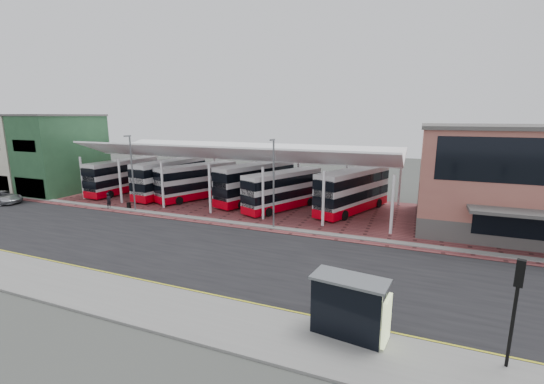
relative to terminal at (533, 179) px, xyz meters
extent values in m
plane|color=#3C3F3B|center=(-23.00, -13.92, -4.66)|extent=(140.00, 140.00, 0.00)
cube|color=black|center=(-23.00, -14.92, -4.65)|extent=(120.00, 14.00, 0.02)
cube|color=brown|center=(-21.00, -0.92, -4.63)|extent=(72.00, 16.00, 0.06)
cube|color=slate|center=(-23.00, -22.92, -4.59)|extent=(120.00, 4.00, 0.14)
cube|color=slate|center=(-23.00, -7.72, -4.59)|extent=(120.00, 0.80, 0.14)
cube|color=gold|center=(-23.00, -20.92, -4.63)|extent=(120.00, 0.12, 0.01)
cube|color=gold|center=(-23.00, -20.62, -4.63)|extent=(120.00, 0.12, 0.01)
cylinder|color=white|center=(-47.00, -5.42, -2.06)|extent=(0.26, 0.26, 5.20)
cylinder|color=white|center=(-47.00, 5.58, -2.36)|extent=(0.26, 0.26, 4.60)
cylinder|color=white|center=(-41.00, -5.42, -2.06)|extent=(0.26, 0.26, 5.20)
cylinder|color=white|center=(-41.00, 5.58, -2.36)|extent=(0.26, 0.26, 4.60)
cylinder|color=white|center=(-35.00, -5.42, -2.06)|extent=(0.26, 0.26, 5.20)
cylinder|color=white|center=(-35.00, 5.58, -2.36)|extent=(0.26, 0.26, 4.60)
cylinder|color=white|center=(-29.00, -5.42, -2.06)|extent=(0.26, 0.26, 5.20)
cylinder|color=white|center=(-29.00, 5.58, -2.36)|extent=(0.26, 0.26, 4.60)
cylinder|color=white|center=(-23.00, -5.42, -2.06)|extent=(0.26, 0.26, 5.20)
cylinder|color=white|center=(-23.00, 5.58, -2.36)|extent=(0.26, 0.26, 4.60)
cylinder|color=white|center=(-17.00, -5.42, -2.06)|extent=(0.26, 0.26, 5.20)
cylinder|color=white|center=(-17.00, 5.58, -2.36)|extent=(0.26, 0.26, 4.60)
cylinder|color=white|center=(-11.00, -5.42, -2.06)|extent=(0.26, 0.26, 5.20)
cylinder|color=white|center=(-11.00, 5.58, -2.36)|extent=(0.26, 0.26, 4.60)
cube|color=white|center=(-29.00, -3.22, 1.44)|extent=(37.00, 4.95, 1.95)
cube|color=white|center=(-29.00, 2.38, 1.24)|extent=(37.00, 7.12, 1.43)
cube|color=#514E4C|center=(0.00, 0.08, -3.76)|extent=(18.00, 12.00, 1.80)
cube|color=#AE6457|center=(0.00, 0.08, 0.74)|extent=(18.00, 12.00, 7.20)
cube|color=#514E4C|center=(0.00, 0.08, 4.44)|extent=(18.40, 12.40, 0.30)
cube|color=#2D5B37|center=(-53.00, -2.92, 0.34)|extent=(6.20, 10.00, 10.00)
cube|color=black|center=(-53.00, -7.82, -3.26)|extent=(5.20, 0.20, 2.40)
cube|color=black|center=(-53.00, -7.82, 1.84)|extent=(4.00, 0.20, 1.40)
cube|color=#514E4C|center=(-53.00, -2.92, 5.44)|extent=(6.40, 10.20, 0.25)
cube|color=silver|center=(-59.50, -2.92, 0.34)|extent=(6.20, 10.00, 10.00)
cube|color=#514E4C|center=(-59.50, -2.92, 5.44)|extent=(6.40, 10.20, 0.25)
cube|color=brown|center=(-66.00, -2.92, 0.34)|extent=(6.20, 10.00, 10.00)
cylinder|color=slate|center=(-37.00, -7.62, -0.66)|extent=(0.16, 0.16, 8.00)
cube|color=slate|center=(-37.00, -7.92, 3.34)|extent=(0.15, 0.90, 0.15)
cylinder|color=slate|center=(-21.00, -7.62, -0.66)|extent=(0.16, 0.16, 8.00)
cube|color=slate|center=(-21.00, -7.92, 3.34)|extent=(0.15, 0.90, 0.15)
cube|color=silver|center=(-45.17, -0.67, -2.33)|extent=(2.97, 10.52, 4.07)
cube|color=red|center=(-45.17, -0.67, -3.98)|extent=(3.01, 10.56, 0.85)
cube|color=black|center=(-45.17, -0.67, -2.76)|extent=(3.01, 10.56, 0.90)
cube|color=black|center=(-45.17, -0.67, -1.24)|extent=(3.01, 10.56, 0.90)
cube|color=black|center=(-45.48, -5.81, -2.42)|extent=(2.13, 0.22, 3.40)
cylinder|color=black|center=(-46.55, -3.92, -4.13)|extent=(0.32, 0.96, 0.95)
cylinder|color=black|center=(-44.19, -4.06, -4.13)|extent=(0.32, 0.96, 0.95)
cylinder|color=black|center=(-46.16, 2.72, -4.13)|extent=(0.32, 0.96, 0.95)
cylinder|color=black|center=(-43.80, 2.59, -4.13)|extent=(0.32, 0.96, 0.95)
cube|color=silver|center=(-38.16, 0.11, -2.22)|extent=(3.54, 11.11, 4.27)
cube|color=red|center=(-38.16, 0.11, -3.95)|extent=(3.59, 11.15, 0.89)
cube|color=black|center=(-38.16, 0.11, -2.66)|extent=(3.59, 11.15, 0.94)
cube|color=black|center=(-38.16, 0.11, -1.08)|extent=(3.59, 11.15, 0.94)
cube|color=black|center=(-38.69, -5.28, -2.32)|extent=(2.23, 0.32, 3.57)
cylinder|color=black|center=(-39.74, -3.25, -4.10)|extent=(0.37, 1.02, 0.99)
cylinder|color=black|center=(-37.27, -3.49, -4.10)|extent=(0.37, 1.02, 0.99)
cylinder|color=black|center=(-39.05, 3.71, -4.10)|extent=(0.37, 1.02, 0.99)
cylinder|color=black|center=(-36.58, 3.46, -4.10)|extent=(0.37, 1.02, 0.99)
cube|color=silver|center=(-34.04, -0.13, -2.38)|extent=(6.21, 10.25, 3.98)
cube|color=red|center=(-34.04, -0.13, -4.00)|extent=(6.26, 10.30, 0.83)
cube|color=black|center=(-34.04, -0.13, -2.79)|extent=(6.26, 10.30, 0.88)
cube|color=black|center=(-34.04, -0.13, -1.31)|extent=(6.26, 10.30, 0.88)
cube|color=black|center=(-36.07, -4.75, -2.47)|extent=(1.94, 0.92, 3.33)
cylinder|color=black|center=(-36.41, -2.65, -4.14)|extent=(0.61, 0.95, 0.93)
cylinder|color=black|center=(-34.29, -3.58, -4.14)|extent=(0.61, 0.95, 0.93)
cylinder|color=black|center=(-33.79, 3.32, -4.14)|extent=(0.61, 0.95, 0.93)
cylinder|color=black|center=(-31.67, 2.39, -4.14)|extent=(0.61, 0.95, 0.93)
cube|color=silver|center=(-26.73, 0.98, -2.20)|extent=(6.06, 11.17, 4.29)
cube|color=red|center=(-26.73, 0.98, -3.95)|extent=(6.11, 11.22, 0.90)
cube|color=black|center=(-26.73, 0.98, -2.65)|extent=(6.11, 11.22, 0.95)
cube|color=black|center=(-26.73, 0.98, -1.06)|extent=(6.11, 11.22, 0.95)
cube|color=black|center=(-28.57, -4.14, -2.30)|extent=(2.15, 0.85, 3.59)
cylinder|color=black|center=(-29.09, -1.91, -4.10)|extent=(0.60, 1.03, 1.00)
cylinder|color=black|center=(-26.74, -2.75, -4.10)|extent=(0.60, 1.03, 1.00)
cylinder|color=black|center=(-26.71, 4.71, -4.10)|extent=(0.60, 1.03, 1.00)
cylinder|color=black|center=(-24.37, 3.86, -4.10)|extent=(0.60, 1.03, 1.00)
cube|color=silver|center=(-22.59, -0.95, -2.43)|extent=(6.17, 9.97, 3.88)
cube|color=red|center=(-22.59, -0.95, -4.01)|extent=(6.22, 10.02, 0.81)
cube|color=black|center=(-22.59, -0.95, -2.84)|extent=(6.22, 10.02, 0.86)
cube|color=black|center=(-22.59, -0.95, -1.39)|extent=(6.22, 10.02, 0.86)
cube|color=black|center=(-24.62, -5.43, -2.52)|extent=(1.89, 0.92, 3.25)
cylinder|color=black|center=(-24.93, -3.37, -4.15)|extent=(0.60, 0.93, 0.90)
cylinder|color=black|center=(-22.87, -4.31, -4.15)|extent=(0.60, 0.93, 0.90)
cylinder|color=black|center=(-22.30, 2.41, -4.15)|extent=(0.60, 0.93, 0.90)
cylinder|color=black|center=(-20.24, 1.48, -4.15)|extent=(0.60, 0.93, 0.90)
cube|color=silver|center=(-15.38, 0.83, -2.23)|extent=(6.22, 11.01, 4.24)
cube|color=red|center=(-15.38, 0.83, -3.96)|extent=(6.27, 11.06, 0.89)
cube|color=black|center=(-15.38, 0.83, -2.68)|extent=(6.27, 11.06, 0.94)
cube|color=black|center=(-15.38, 0.83, -1.10)|extent=(6.27, 11.06, 0.94)
cube|color=black|center=(-17.32, -4.19, -2.33)|extent=(2.10, 0.89, 3.55)
cylinder|color=black|center=(-17.79, -1.97, -4.11)|extent=(0.61, 1.02, 0.99)
cylinder|color=black|center=(-15.49, -2.86, -4.11)|extent=(0.61, 1.02, 0.99)
cylinder|color=black|center=(-15.28, 4.51, -4.11)|extent=(0.61, 1.02, 0.99)
cylinder|color=black|center=(-12.98, 3.62, -4.11)|extent=(0.61, 1.02, 0.99)
imported|color=#BBBCC3|center=(-54.01, -10.65, -3.94)|extent=(5.07, 2.38, 1.40)
imported|color=black|center=(-40.34, -7.92, -3.74)|extent=(0.42, 0.63, 1.72)
cube|color=black|center=(-38.45, -7.02, -4.29)|extent=(0.36, 0.25, 0.61)
cube|color=black|center=(-11.72, -22.33, -3.19)|extent=(3.17, 0.53, 2.65)
cube|color=slate|center=(-11.64, -21.69, -1.81)|extent=(3.57, 2.01, 0.13)
cylinder|color=slate|center=(-13.03, -20.87, -3.19)|extent=(0.12, 0.12, 2.65)
cylinder|color=slate|center=(-10.08, -21.25, -3.19)|extent=(0.12, 0.12, 2.65)
cube|color=#B7CE89|center=(-9.95, -21.91, -3.35)|extent=(0.31, 1.18, 2.12)
cylinder|color=black|center=(-5.29, -21.52, -2.78)|extent=(0.16, 0.16, 3.47)
cube|color=black|center=(-5.29, -21.52, -0.50)|extent=(0.36, 0.31, 1.09)
camera|label=1|loc=(-9.18, -37.02, 5.37)|focal=24.00mm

